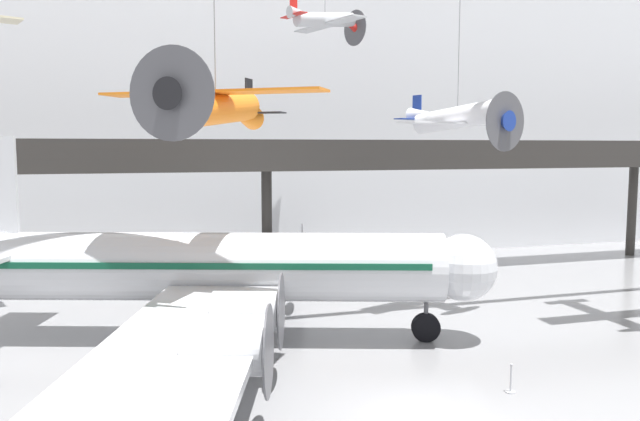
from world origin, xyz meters
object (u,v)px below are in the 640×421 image
(suspended_plane_silver_racer, at_px, (325,20))
(stanchion_barrier, at_px, (511,384))
(suspended_plane_orange_highwing, at_px, (216,107))
(airliner_silver_main, at_px, (211,268))
(suspended_plane_white_twin, at_px, (457,118))

(suspended_plane_silver_racer, height_order, stanchion_barrier, suspended_plane_silver_racer)
(suspended_plane_orange_highwing, distance_m, stanchion_barrier, 15.43)
(airliner_silver_main, relative_size, stanchion_barrier, 27.31)
(airliner_silver_main, relative_size, suspended_plane_orange_highwing, 2.46)
(airliner_silver_main, distance_m, suspended_plane_orange_highwing, 7.44)
(suspended_plane_orange_highwing, xyz_separation_m, stanchion_barrier, (9.46, -6.89, -10.07))
(suspended_plane_white_twin, bearing_deg, stanchion_barrier, -39.20)
(suspended_plane_orange_highwing, bearing_deg, airliner_silver_main, -146.33)
(suspended_plane_silver_racer, xyz_separation_m, stanchion_barrier, (-0.07, -22.49, -16.98))
(airliner_silver_main, height_order, suspended_plane_white_twin, suspended_plane_white_twin)
(suspended_plane_orange_highwing, bearing_deg, stanchion_barrier, 87.52)
(airliner_silver_main, xyz_separation_m, suspended_plane_silver_racer, (9.53, 13.21, 13.96))
(suspended_plane_silver_racer, bearing_deg, stanchion_barrier, -107.97)
(suspended_plane_white_twin, relative_size, suspended_plane_orange_highwing, 1.04)
(suspended_plane_white_twin, bearing_deg, airliner_silver_main, -99.19)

